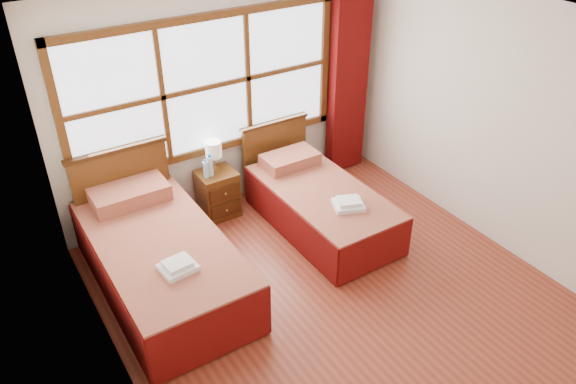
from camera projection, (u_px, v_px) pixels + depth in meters
floor at (343, 304)px, 5.34m from camera, size 4.50×4.50×0.00m
ceiling at (362, 32)px, 3.95m from camera, size 4.50×4.50×0.00m
wall_back at (227, 98)px, 6.25m from camera, size 4.00×0.00×4.00m
wall_left at (114, 274)px, 3.74m from camera, size 0.00×4.50×4.50m
wall_right at (511, 131)px, 5.55m from camera, size 0.00×4.50×4.50m
window at (206, 87)px, 6.00m from camera, size 3.16×0.06×1.56m
curtain at (348, 84)px, 6.94m from camera, size 0.50×0.16×2.30m
bed_left at (160, 257)px, 5.41m from camera, size 1.12×2.18×1.10m
bed_right at (319, 203)px, 6.29m from camera, size 0.96×1.98×0.93m
nightstand at (218, 194)px, 6.47m from camera, size 0.42×0.42×0.56m
towels_left at (178, 266)px, 4.85m from camera, size 0.32×0.29×0.09m
towels_right at (349, 204)px, 5.84m from camera, size 0.38×0.36×0.09m
lamp at (213, 150)px, 6.24m from camera, size 0.18×0.18×0.36m
bottle_near at (206, 169)px, 6.18m from camera, size 0.06×0.06×0.22m
bottle_far at (210, 166)px, 6.21m from camera, size 0.07×0.07×0.26m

